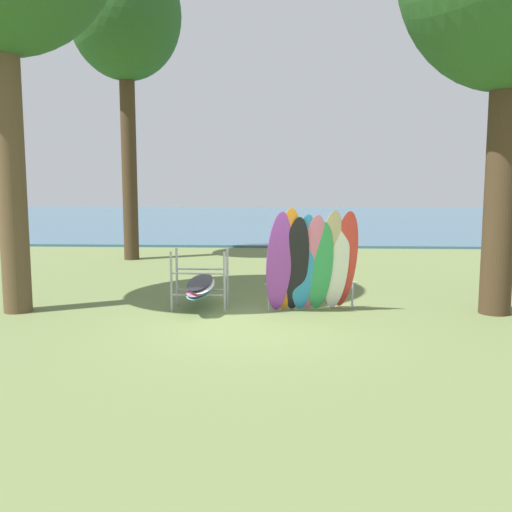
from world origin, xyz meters
name	(u,v)px	position (x,y,z in m)	size (l,w,h in m)	color
ground_plane	(254,325)	(0.00, 0.00, 0.00)	(80.00, 80.00, 0.00)	olive
lake_water	(278,219)	(0.00, 30.67, 0.05)	(80.00, 36.00, 0.10)	#38607A
tree_mid_behind	(125,19)	(-4.76, 8.99, 7.99)	(3.69, 3.69, 10.25)	#42301E
leaning_board_pile	(312,263)	(1.11, 1.11, 1.02)	(1.98, 1.30, 2.18)	purple
board_storage_rack	(200,285)	(-1.22, 1.36, 0.50)	(1.15, 2.13, 1.25)	#9EA0A5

